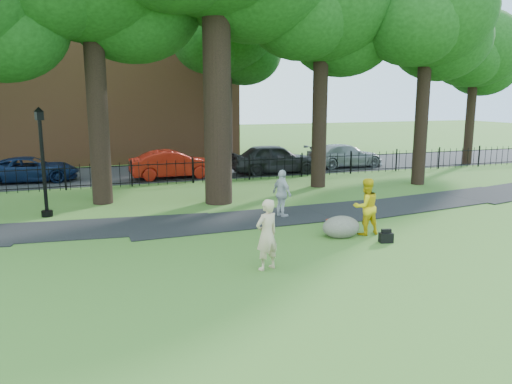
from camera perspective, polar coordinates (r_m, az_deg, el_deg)
name	(u,v)px	position (r m, az deg, el deg)	size (l,w,h in m)	color
ground	(284,252)	(14.15, 3.18, -6.90)	(120.00, 120.00, 0.00)	#467227
footpath	(268,218)	(17.99, 1.39, -2.97)	(36.00, 2.60, 0.03)	black
street	(178,172)	(29.22, -8.86, 2.32)	(80.00, 7.00, 0.02)	black
iron_fence	(193,171)	(25.25, -7.24, 2.39)	(44.00, 0.04, 1.20)	black
brick_building	(95,70)	(36.49, -17.88, 13.08)	(18.00, 8.00, 12.00)	brown
tree_row	(219,1)	(21.93, -4.22, 20.98)	(26.82, 7.96, 12.42)	black
woman	(267,235)	(12.54, 1.24, -4.89)	(0.66, 0.44, 1.82)	#CEAE8D
man	(366,207)	(16.06, 12.44, -1.64)	(0.88, 0.68, 1.80)	yellow
pedestrian	(282,194)	(17.95, 2.99, -0.19)	(1.01, 0.42, 1.73)	silver
boulder	(341,225)	(15.82, 9.69, -3.77)	(1.21, 0.91, 0.71)	#676056
lamppost	(43,164)	(19.40, -23.16, 2.99)	(0.39, 0.39, 3.95)	black
backpack	(386,238)	(15.50, 14.63, -5.07)	(0.40, 0.25, 0.30)	black
red_bag	(332,223)	(16.95, 8.72, -3.50)	(0.39, 0.25, 0.27)	maroon
red_sedan	(173,164)	(26.87, -9.47, 3.14)	(1.57, 4.50, 1.48)	#9A160B
navy_van	(31,169)	(27.85, -24.32, 2.37)	(2.11, 4.59, 1.27)	#0C1B3E
grey_car	(275,159)	(28.17, 2.17, 3.84)	(1.97, 4.91, 1.67)	black
silver_car	(345,156)	(31.12, 10.10, 4.11)	(1.97, 4.84, 1.41)	gray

